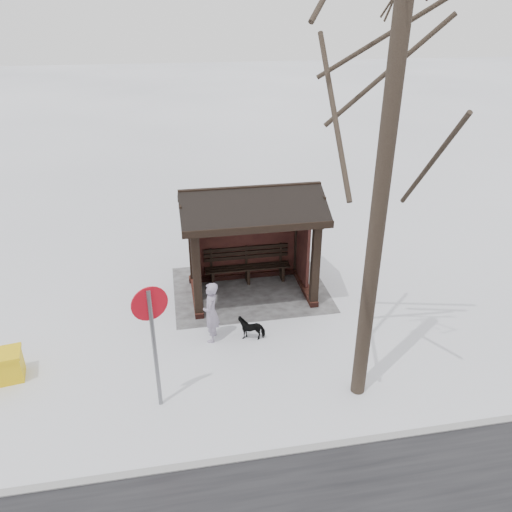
{
  "coord_description": "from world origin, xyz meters",
  "views": [
    {
      "loc": [
        1.97,
        11.62,
        7.14
      ],
      "look_at": [
        0.01,
        0.8,
        1.55
      ],
      "focal_mm": 35.0,
      "sensor_mm": 36.0,
      "label": 1
    }
  ],
  "objects_px": {
    "pedestrian": "(211,312)",
    "grit_bin": "(1,367)",
    "bus_shelter": "(250,218)",
    "road_sign": "(152,324)",
    "tree_near": "(395,76)",
    "dog": "(252,327)"
  },
  "relations": [
    {
      "from": "pedestrian",
      "to": "road_sign",
      "type": "bearing_deg",
      "value": -19.28
    },
    {
      "from": "pedestrian",
      "to": "grit_bin",
      "type": "bearing_deg",
      "value": -68.91
    },
    {
      "from": "pedestrian",
      "to": "tree_near",
      "type": "bearing_deg",
      "value": 63.57
    },
    {
      "from": "bus_shelter",
      "to": "road_sign",
      "type": "distance_m",
      "value": 4.74
    },
    {
      "from": "tree_near",
      "to": "road_sign",
      "type": "bearing_deg",
      "value": -4.94
    },
    {
      "from": "bus_shelter",
      "to": "road_sign",
      "type": "height_order",
      "value": "bus_shelter"
    },
    {
      "from": "pedestrian",
      "to": "road_sign",
      "type": "height_order",
      "value": "road_sign"
    },
    {
      "from": "pedestrian",
      "to": "grit_bin",
      "type": "relative_size",
      "value": 1.6
    },
    {
      "from": "tree_near",
      "to": "road_sign",
      "type": "xyz_separation_m",
      "value": [
        4.0,
        -0.35,
        -4.26
      ]
    },
    {
      "from": "bus_shelter",
      "to": "road_sign",
      "type": "xyz_separation_m",
      "value": [
        2.5,
        4.01,
        -0.27
      ]
    },
    {
      "from": "bus_shelter",
      "to": "dog",
      "type": "relative_size",
      "value": 5.55
    },
    {
      "from": "bus_shelter",
      "to": "pedestrian",
      "type": "relative_size",
      "value": 2.38
    },
    {
      "from": "dog",
      "to": "grit_bin",
      "type": "bearing_deg",
      "value": -72.73
    },
    {
      "from": "dog",
      "to": "road_sign",
      "type": "relative_size",
      "value": 0.24
    },
    {
      "from": "bus_shelter",
      "to": "road_sign",
      "type": "relative_size",
      "value": 1.34
    },
    {
      "from": "road_sign",
      "to": "dog",
      "type": "bearing_deg",
      "value": -158.04
    },
    {
      "from": "dog",
      "to": "grit_bin",
      "type": "xyz_separation_m",
      "value": [
        5.42,
        0.55,
        0.06
      ]
    },
    {
      "from": "pedestrian",
      "to": "road_sign",
      "type": "relative_size",
      "value": 0.56
    },
    {
      "from": "bus_shelter",
      "to": "tree_near",
      "type": "bearing_deg",
      "value": 108.99
    },
    {
      "from": "bus_shelter",
      "to": "tree_near",
      "type": "xyz_separation_m",
      "value": [
        -1.5,
        4.36,
        3.99
      ]
    },
    {
      "from": "tree_near",
      "to": "pedestrian",
      "type": "distance_m",
      "value": 6.48
    },
    {
      "from": "pedestrian",
      "to": "road_sign",
      "type": "distance_m",
      "value": 2.57
    }
  ]
}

